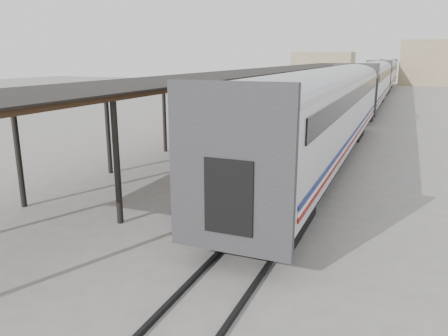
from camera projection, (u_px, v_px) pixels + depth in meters
name	position (u px, v px, depth m)	size (l,w,h in m)	color
ground	(187.00, 209.00, 15.29)	(160.00, 160.00, 0.00)	slate
train	(369.00, 82.00, 43.67)	(3.45, 76.01, 4.01)	silver
canopy	(280.00, 70.00, 37.03)	(4.90, 64.30, 4.15)	#422B19
rails	(368.00, 108.00, 44.51)	(1.54, 150.00, 0.12)	black
building_left	(323.00, 67.00, 91.61)	(12.00, 8.00, 6.00)	tan
baggage_cart	(207.00, 193.00, 14.86)	(1.55, 2.54, 0.86)	brown
suitcase_stack	(210.00, 178.00, 15.16)	(1.20, 0.96, 0.58)	#313234
luggage_tug	(248.00, 128.00, 28.41)	(1.49, 1.86, 1.43)	maroon
porter	(206.00, 169.00, 13.93)	(0.62, 0.40, 1.69)	navy
pedestrian	(248.00, 119.00, 31.28)	(0.96, 0.40, 1.64)	black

